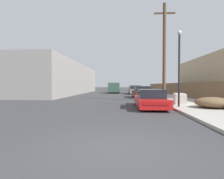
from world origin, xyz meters
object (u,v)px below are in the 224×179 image
(car_parked_mid, at_px, (142,92))
(discarded_fridge, at_px, (179,99))
(pickup_truck, at_px, (114,88))
(parked_sports_car_red, at_px, (150,99))
(utility_pole, at_px, (164,51))
(brush_pile, at_px, (213,102))
(car_parked_far, at_px, (135,90))
(street_lamp, at_px, (179,63))

(car_parked_mid, bearing_deg, discarded_fridge, -78.86)
(car_parked_mid, distance_m, pickup_truck, 12.01)
(discarded_fridge, distance_m, parked_sports_car_red, 2.74)
(parked_sports_car_red, distance_m, utility_pole, 5.89)
(parked_sports_car_red, relative_size, utility_pole, 0.55)
(discarded_fridge, relative_size, utility_pole, 0.21)
(brush_pile, bearing_deg, car_parked_mid, 108.03)
(car_parked_far, height_order, utility_pole, utility_pole)
(parked_sports_car_red, xyz_separation_m, utility_pole, (1.82, 4.04, 3.88))
(parked_sports_car_red, relative_size, car_parked_far, 0.98)
(parked_sports_car_red, height_order, car_parked_far, car_parked_far)
(parked_sports_car_red, distance_m, pickup_truck, 20.65)
(street_lamp, bearing_deg, discarded_fridge, 71.35)
(brush_pile, bearing_deg, discarded_fridge, 119.42)
(street_lamp, xyz_separation_m, brush_pile, (1.83, -0.46, -2.42))
(pickup_truck, xyz_separation_m, brush_pile, (6.88, -21.12, -0.49))
(discarded_fridge, xyz_separation_m, parked_sports_car_red, (-2.32, -1.46, 0.06))
(street_lamp, bearing_deg, brush_pile, -14.10)
(pickup_truck, bearing_deg, discarded_fridge, 107.58)
(car_parked_mid, height_order, pickup_truck, pickup_truck)
(car_parked_far, distance_m, brush_pile, 18.23)
(car_parked_far, distance_m, pickup_truck, 4.73)
(discarded_fridge, relative_size, car_parked_far, 0.37)
(parked_sports_car_red, bearing_deg, brush_pile, -11.88)
(car_parked_mid, relative_size, car_parked_far, 0.91)
(car_parked_far, xyz_separation_m, pickup_truck, (-3.45, 3.22, 0.28))
(car_parked_far, relative_size, brush_pile, 2.35)
(discarded_fridge, bearing_deg, car_parked_mid, 114.16)
(street_lamp, bearing_deg, car_parked_mid, 98.20)
(brush_pile, bearing_deg, car_parked_far, 100.85)
(parked_sports_car_red, bearing_deg, street_lamp, -9.34)
(pickup_truck, bearing_deg, car_parked_mid, 109.05)
(discarded_fridge, distance_m, car_parked_mid, 7.75)
(parked_sports_car_red, height_order, street_lamp, street_lamp)
(discarded_fridge, relative_size, street_lamp, 0.37)
(car_parked_mid, bearing_deg, street_lamp, -85.00)
(car_parked_mid, bearing_deg, car_parked_far, 88.71)
(car_parked_far, bearing_deg, brush_pile, -82.97)
(discarded_fridge, xyz_separation_m, utility_pole, (-0.51, 2.58, 3.94))
(parked_sports_car_red, xyz_separation_m, brush_pile, (3.56, -0.74, -0.11))
(car_parked_mid, bearing_deg, parked_sports_car_red, -95.79)
(discarded_fridge, bearing_deg, car_parked_far, 107.77)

